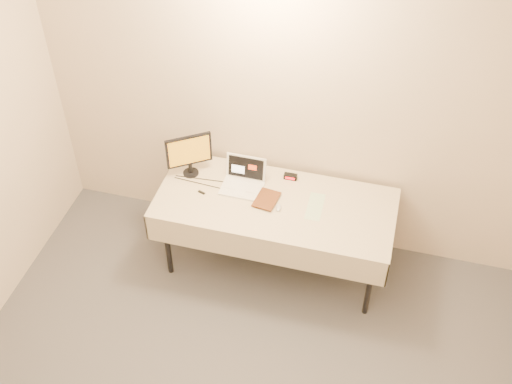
% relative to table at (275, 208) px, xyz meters
% --- Properties ---
extents(back_wall, '(4.00, 0.10, 2.70)m').
position_rel_table_xyz_m(back_wall, '(0.00, 0.45, 0.67)').
color(back_wall, beige).
rests_on(back_wall, ground).
extents(table, '(1.86, 0.81, 0.74)m').
position_rel_table_xyz_m(table, '(0.00, 0.00, 0.00)').
color(table, black).
rests_on(table, ground).
extents(laptop, '(0.33, 0.27, 0.23)m').
position_rel_table_xyz_m(laptop, '(-0.29, 0.13, 0.12)').
color(laptop, white).
rests_on(laptop, table).
extents(monitor, '(0.32, 0.23, 0.38)m').
position_rel_table_xyz_m(monitor, '(-0.74, 0.15, 0.28)').
color(monitor, black).
rests_on(monitor, table).
extents(book, '(0.17, 0.04, 0.23)m').
position_rel_table_xyz_m(book, '(-0.15, 0.01, 0.17)').
color(book, brown).
rests_on(book, table).
extents(alarm_clock, '(0.11, 0.05, 0.04)m').
position_rel_table_xyz_m(alarm_clock, '(0.05, 0.30, 0.08)').
color(alarm_clock, black).
rests_on(alarm_clock, table).
extents(clicker, '(0.05, 0.09, 0.02)m').
position_rel_table_xyz_m(clicker, '(0.04, -0.06, 0.07)').
color(clicker, '#BBBBBD').
rests_on(clicker, table).
extents(paper_form, '(0.12, 0.30, 0.00)m').
position_rel_table_xyz_m(paper_form, '(0.31, 0.03, 0.06)').
color(paper_form, '#B7DAAD').
rests_on(paper_form, table).
extents(usb_dongle, '(0.06, 0.04, 0.01)m').
position_rel_table_xyz_m(usb_dongle, '(-0.59, -0.05, 0.07)').
color(usb_dongle, black).
rests_on(usb_dongle, table).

